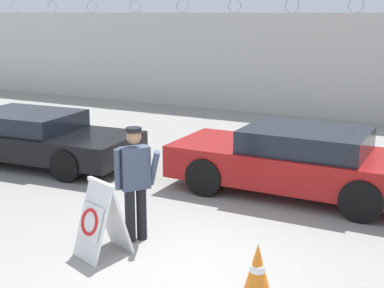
% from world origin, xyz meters
% --- Properties ---
extents(ground_plane, '(90.00, 90.00, 0.00)m').
position_xyz_m(ground_plane, '(0.00, 0.00, 0.00)').
color(ground_plane, gray).
extents(perimeter_wall, '(36.00, 0.30, 3.73)m').
position_xyz_m(perimeter_wall, '(0.00, 11.15, 1.64)').
color(perimeter_wall, beige).
rests_on(perimeter_wall, ground_plane).
extents(barricade_sign, '(0.75, 0.82, 1.07)m').
position_xyz_m(barricade_sign, '(-1.07, -0.13, 0.53)').
color(barricade_sign, white).
rests_on(barricade_sign, ground_plane).
extents(security_guard, '(0.60, 0.55, 1.71)m').
position_xyz_m(security_guard, '(-0.91, 0.51, 0.95)').
color(security_guard, black).
rests_on(security_guard, ground_plane).
extents(traffic_cone_near, '(0.44, 0.44, 0.72)m').
position_xyz_m(traffic_cone_near, '(1.29, -0.28, 0.35)').
color(traffic_cone_near, orange).
rests_on(traffic_cone_near, ground_plane).
extents(parked_car_front_coupe, '(4.75, 2.17, 1.15)m').
position_xyz_m(parked_car_front_coupe, '(-5.25, 3.01, 0.59)').
color(parked_car_front_coupe, black).
rests_on(parked_car_front_coupe, ground_plane).
extents(parked_car_rear_sedan, '(4.51, 1.90, 1.26)m').
position_xyz_m(parked_car_rear_sedan, '(0.55, 3.62, 0.65)').
color(parked_car_rear_sedan, black).
rests_on(parked_car_rear_sedan, ground_plane).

